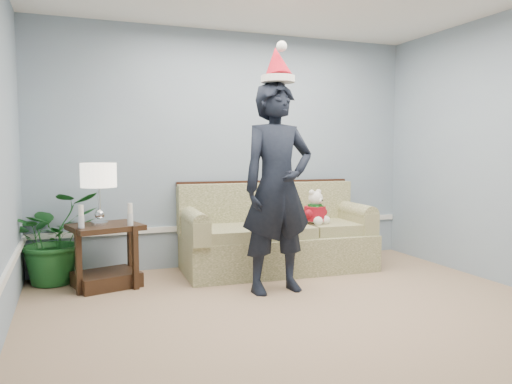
{
  "coord_description": "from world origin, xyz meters",
  "views": [
    {
      "loc": [
        -1.79,
        -3.07,
        1.35
      ],
      "look_at": [
        -0.06,
        1.55,
        0.92
      ],
      "focal_mm": 35.0,
      "sensor_mm": 36.0,
      "label": 1
    }
  ],
  "objects_px": {
    "houseplant": "(54,237)",
    "teddy_bear": "(315,211)",
    "man": "(278,188)",
    "side_table": "(106,262)",
    "table_lamp": "(99,178)",
    "sofa": "(276,238)"
  },
  "relations": [
    {
      "from": "houseplant",
      "to": "teddy_bear",
      "type": "relative_size",
      "value": 2.36
    },
    {
      "from": "man",
      "to": "teddy_bear",
      "type": "distance_m",
      "value": 1.04
    },
    {
      "from": "side_table",
      "to": "table_lamp",
      "type": "relative_size",
      "value": 1.26
    },
    {
      "from": "houseplant",
      "to": "man",
      "type": "bearing_deg",
      "value": -28.08
    },
    {
      "from": "sofa",
      "to": "man",
      "type": "relative_size",
      "value": 1.08
    },
    {
      "from": "sofa",
      "to": "side_table",
      "type": "distance_m",
      "value": 1.86
    },
    {
      "from": "houseplant",
      "to": "sofa",
      "type": "bearing_deg",
      "value": -5.38
    },
    {
      "from": "houseplant",
      "to": "man",
      "type": "height_order",
      "value": "man"
    },
    {
      "from": "sofa",
      "to": "houseplant",
      "type": "xyz_separation_m",
      "value": [
        -2.33,
        0.22,
        0.12
      ]
    },
    {
      "from": "sofa",
      "to": "teddy_bear",
      "type": "height_order",
      "value": "sofa"
    },
    {
      "from": "side_table",
      "to": "table_lamp",
      "type": "height_order",
      "value": "table_lamp"
    },
    {
      "from": "houseplant",
      "to": "teddy_bear",
      "type": "distance_m",
      "value": 2.76
    },
    {
      "from": "side_table",
      "to": "houseplant",
      "type": "bearing_deg",
      "value": 145.58
    },
    {
      "from": "man",
      "to": "side_table",
      "type": "bearing_deg",
      "value": 148.84
    },
    {
      "from": "side_table",
      "to": "table_lamp",
      "type": "distance_m",
      "value": 0.84
    },
    {
      "from": "sofa",
      "to": "teddy_bear",
      "type": "relative_size",
      "value": 5.44
    },
    {
      "from": "sofa",
      "to": "man",
      "type": "distance_m",
      "value": 1.11
    },
    {
      "from": "side_table",
      "to": "teddy_bear",
      "type": "distance_m",
      "value": 2.29
    },
    {
      "from": "sofa",
      "to": "houseplant",
      "type": "relative_size",
      "value": 2.3
    },
    {
      "from": "sofa",
      "to": "table_lamp",
      "type": "distance_m",
      "value": 2.04
    },
    {
      "from": "table_lamp",
      "to": "side_table",
      "type": "bearing_deg",
      "value": 28.1
    },
    {
      "from": "table_lamp",
      "to": "houseplant",
      "type": "height_order",
      "value": "table_lamp"
    }
  ]
}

